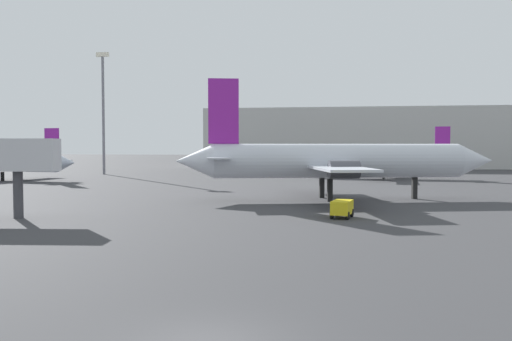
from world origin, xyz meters
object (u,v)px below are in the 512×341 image
object	(u,v)px
airplane_far_right	(378,161)
baggage_cart	(342,208)
airplane_far_left	(5,162)
airplane_on_taxiway	(335,161)
light_mast_left	(103,107)

from	to	relation	value
airplane_far_right	baggage_cart	distance (m)	50.06
airplane_far_right	airplane_far_left	bearing A→B (deg)	18.83
baggage_cart	airplane_far_right	bearing A→B (deg)	-175.53
airplane_far_left	airplane_far_right	bearing A→B (deg)	-159.14
airplane_far_left	airplane_far_right	world-z (taller)	airplane_far_right
airplane_far_right	baggage_cart	world-z (taller)	airplane_far_right
airplane_on_taxiway	airplane_far_left	distance (m)	55.96
airplane_far_right	baggage_cart	xyz separation A→B (m)	(-6.25, -49.63, -2.05)
light_mast_left	airplane_on_taxiway	bearing A→B (deg)	-43.45
airplane_far_right	light_mast_left	distance (m)	51.52
airplane_far_left	light_mast_left	distance (m)	22.45
baggage_cart	light_mast_left	world-z (taller)	light_mast_left
airplane_on_taxiway	baggage_cart	size ratio (longest dim) A/B	12.27
airplane_on_taxiway	baggage_cart	world-z (taller)	airplane_on_taxiway
airplane_far_right	light_mast_left	size ratio (longest dim) A/B	1.23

